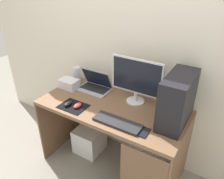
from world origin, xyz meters
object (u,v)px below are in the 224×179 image
object	(u,v)px
mouse_right	(68,104)
cell_phone	(144,132)
pc_tower	(177,100)
mouse_left	(78,105)
keyboard	(117,123)
speaker	(77,75)
projector	(69,84)
laptop	(95,85)
subwoofer	(90,140)
monitor	(136,80)

from	to	relation	value
mouse_right	cell_phone	bearing A→B (deg)	0.94
pc_tower	mouse_left	distance (m)	0.89
keyboard	mouse_right	size ratio (longest dim) A/B	4.38
speaker	projector	distance (m)	0.17
pc_tower	laptop	distance (m)	0.93
projector	subwoofer	distance (m)	0.71
monitor	speaker	size ratio (longest dim) A/B	2.81
speaker	subwoofer	world-z (taller)	speaker
pc_tower	projector	bearing A→B (deg)	179.97
mouse_left	mouse_right	world-z (taller)	same
mouse_right	subwoofer	xyz separation A→B (m)	(0.01, 0.27, -0.64)
projector	mouse_right	size ratio (longest dim) A/B	2.08
speaker	mouse_left	bearing A→B (deg)	-50.58
laptop	projector	world-z (taller)	laptop
projector	mouse_right	distance (m)	0.36
cell_phone	projector	bearing A→B (deg)	165.12
monitor	keyboard	bearing A→B (deg)	-86.11
monitor	projector	size ratio (longest dim) A/B	2.50
projector	subwoofer	world-z (taller)	projector
keyboard	mouse_left	bearing A→B (deg)	177.40
projector	mouse_left	size ratio (longest dim) A/B	2.08
keyboard	cell_phone	bearing A→B (deg)	1.85
laptop	keyboard	distance (m)	0.64
speaker	mouse_right	world-z (taller)	speaker
projector	keyboard	distance (m)	0.81
keyboard	subwoofer	xyz separation A→B (m)	(-0.53, 0.27, -0.63)
speaker	mouse_right	xyz separation A→B (m)	(0.24, -0.44, -0.07)
laptop	mouse_left	bearing A→B (deg)	-80.03
keyboard	subwoofer	bearing A→B (deg)	152.89
laptop	subwoofer	xyz separation A→B (m)	(-0.02, -0.13, -0.67)
keyboard	mouse_right	world-z (taller)	mouse_right
keyboard	cell_phone	world-z (taller)	keyboard
keyboard	cell_phone	size ratio (longest dim) A/B	3.23
monitor	cell_phone	world-z (taller)	monitor
pc_tower	cell_phone	distance (m)	0.37
pc_tower	laptop	size ratio (longest dim) A/B	1.28
speaker	subwoofer	bearing A→B (deg)	-32.84
speaker	subwoofer	xyz separation A→B (m)	(0.25, -0.16, -0.71)
projector	subwoofer	xyz separation A→B (m)	(0.23, -0.00, -0.67)
cell_phone	mouse_left	bearing A→B (deg)	178.96
pc_tower	monitor	xyz separation A→B (m)	(-0.42, 0.11, 0.03)
speaker	cell_phone	world-z (taller)	speaker
keyboard	mouse_left	xyz separation A→B (m)	(-0.44, 0.02, 0.01)
keyboard	laptop	bearing A→B (deg)	141.87
subwoofer	mouse_right	bearing A→B (deg)	-92.01
monitor	cell_phone	xyz separation A→B (m)	(0.26, -0.38, -0.24)
monitor	subwoofer	size ratio (longest dim) A/B	1.68
monitor	keyboard	distance (m)	0.45
monitor	keyboard	world-z (taller)	monitor
keyboard	monitor	bearing A→B (deg)	93.89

